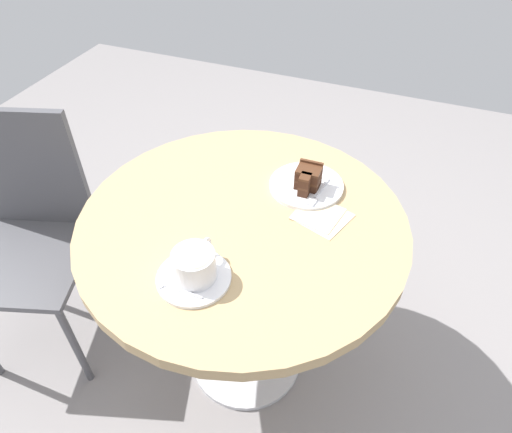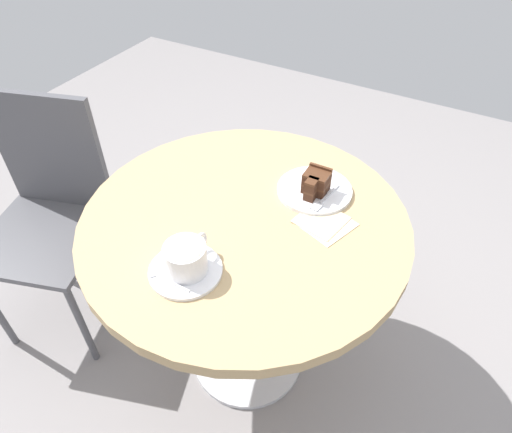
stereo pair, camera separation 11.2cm
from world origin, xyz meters
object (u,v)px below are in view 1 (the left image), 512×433
(coffee_cup, at_px, (195,264))
(teaspoon, at_px, (173,288))
(saucer, at_px, (194,277))
(cake_slice, at_px, (308,178))
(cafe_chair, at_px, (27,222))
(cake_plate, at_px, (306,185))
(fork, at_px, (317,195))
(napkin, at_px, (321,215))

(coffee_cup, bearing_deg, teaspoon, 150.66)
(saucer, height_order, teaspoon, teaspoon)
(cake_slice, bearing_deg, saucer, 159.57)
(teaspoon, distance_m, cafe_chair, 0.71)
(teaspoon, height_order, cake_plate, teaspoon)
(teaspoon, bearing_deg, fork, -115.38)
(coffee_cup, distance_m, teaspoon, 0.07)
(saucer, height_order, napkin, saucer)
(coffee_cup, distance_m, napkin, 0.37)
(cafe_chair, bearing_deg, cake_slice, -0.55)
(cake_plate, distance_m, fork, 0.06)
(coffee_cup, xyz_separation_m, fork, (0.37, -0.18, -0.03))
(cake_plate, bearing_deg, saucer, 160.85)
(saucer, xyz_separation_m, fork, (0.37, -0.18, 0.01))
(cake_plate, xyz_separation_m, cafe_chair, (-0.27, 0.82, -0.19))
(coffee_cup, xyz_separation_m, cake_slice, (0.39, -0.14, -0.00))
(saucer, relative_size, coffee_cup, 1.30)
(coffee_cup, height_order, napkin, coffee_cup)
(coffee_cup, relative_size, cake_slice, 1.58)
(cake_plate, distance_m, cake_slice, 0.04)
(coffee_cup, distance_m, cake_slice, 0.42)
(cafe_chair, bearing_deg, saucer, -29.47)
(teaspoon, bearing_deg, coffee_cup, -118.34)
(cafe_chair, bearing_deg, cake_plate, 0.37)
(teaspoon, distance_m, fork, 0.47)
(cake_slice, height_order, cafe_chair, cafe_chair)
(saucer, xyz_separation_m, napkin, (0.31, -0.21, -0.00))
(saucer, bearing_deg, coffee_cup, -42.31)
(teaspoon, relative_size, fork, 0.84)
(saucer, distance_m, cafe_chair, 0.72)
(coffee_cup, height_order, cake_plate, coffee_cup)
(cake_plate, distance_m, cafe_chair, 0.88)
(cake_plate, height_order, cafe_chair, cafe_chair)
(cake_plate, xyz_separation_m, fork, (-0.04, -0.04, 0.01))
(fork, bearing_deg, coffee_cup, -17.50)
(coffee_cup, bearing_deg, fork, -25.94)
(cake_slice, xyz_separation_m, cafe_chair, (-0.25, 0.83, -0.23))
(coffee_cup, bearing_deg, cake_plate, -18.85)
(cake_plate, bearing_deg, napkin, -145.45)
(cake_slice, relative_size, napkin, 0.52)
(coffee_cup, distance_m, cake_plate, 0.43)
(cake_plate, distance_m, napkin, 0.12)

